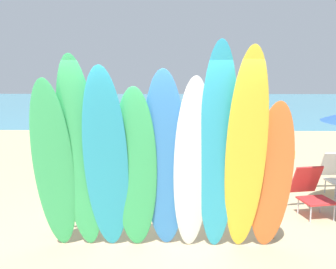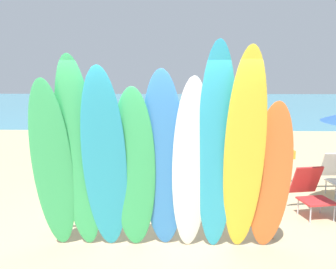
{
  "view_description": "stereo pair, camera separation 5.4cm",
  "coord_description": "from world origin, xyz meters",
  "px_view_note": "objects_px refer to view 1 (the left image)",
  "views": [
    {
      "loc": [
        0.17,
        -4.88,
        2.28
      ],
      "look_at": [
        0.0,
        1.78,
        1.24
      ],
      "focal_mm": 37.72,
      "sensor_mm": 36.0,
      "label": 1
    },
    {
      "loc": [
        0.22,
        -4.88,
        2.28
      ],
      "look_at": [
        0.0,
        1.78,
        1.24
      ],
      "focal_mm": 37.72,
      "sensor_mm": 36.0,
      "label": 2
    }
  ],
  "objects_px": {
    "beachgoer_midbeach": "(90,123)",
    "beach_chair_red": "(311,189)",
    "surfboard_yellow_7": "(245,158)",
    "surfboard_green_3": "(135,172)",
    "surfboard_blue_4": "(165,164)",
    "surfboard_orange_8": "(272,179)",
    "beachgoer_near_rack": "(284,145)",
    "beachgoer_photographing": "(79,139)",
    "surfboard_teal_2": "(106,165)",
    "surfboard_rack": "(165,206)",
    "surfboard_green_0": "(54,169)",
    "surfboard_green_1": "(80,159)",
    "distant_boat": "(209,116)",
    "surfboard_white_5": "(192,168)",
    "surfboard_teal_6": "(218,154)"
  },
  "relations": [
    {
      "from": "beachgoer_midbeach",
      "to": "beach_chair_red",
      "type": "xyz_separation_m",
      "value": [
        5.07,
        -5.25,
        -0.47
      ]
    },
    {
      "from": "surfboard_yellow_7",
      "to": "beach_chair_red",
      "type": "distance_m",
      "value": 2.36
    },
    {
      "from": "surfboard_green_3",
      "to": "surfboard_blue_4",
      "type": "relative_size",
      "value": 0.92
    },
    {
      "from": "surfboard_orange_8",
      "to": "beachgoer_near_rack",
      "type": "xyz_separation_m",
      "value": [
        1.11,
        3.16,
        -0.14
      ]
    },
    {
      "from": "beachgoer_photographing",
      "to": "surfboard_yellow_7",
      "type": "bearing_deg",
      "value": 61.73
    },
    {
      "from": "beachgoer_near_rack",
      "to": "surfboard_teal_2",
      "type": "bearing_deg",
      "value": 145.73
    },
    {
      "from": "surfboard_yellow_7",
      "to": "beachgoer_photographing",
      "type": "height_order",
      "value": "surfboard_yellow_7"
    },
    {
      "from": "surfboard_rack",
      "to": "surfboard_green_3",
      "type": "xyz_separation_m",
      "value": [
        -0.36,
        -0.52,
        0.63
      ]
    },
    {
      "from": "surfboard_teal_2",
      "to": "surfboard_green_0",
      "type": "bearing_deg",
      "value": 173.64
    },
    {
      "from": "beachgoer_near_rack",
      "to": "beachgoer_midbeach",
      "type": "xyz_separation_m",
      "value": [
        -5.12,
        3.53,
        0.02
      ]
    },
    {
      "from": "surfboard_green_1",
      "to": "surfboard_teal_2",
      "type": "distance_m",
      "value": 0.35
    },
    {
      "from": "surfboard_blue_4",
      "to": "beachgoer_photographing",
      "type": "height_order",
      "value": "surfboard_blue_4"
    },
    {
      "from": "surfboard_yellow_7",
      "to": "surfboard_rack",
      "type": "bearing_deg",
      "value": 150.15
    },
    {
      "from": "beach_chair_red",
      "to": "distant_boat",
      "type": "xyz_separation_m",
      "value": [
        -0.35,
        15.2,
        -0.3
      ]
    },
    {
      "from": "surfboard_white_5",
      "to": "surfboard_rack",
      "type": "bearing_deg",
      "value": 120.53
    },
    {
      "from": "beachgoer_midbeach",
      "to": "surfboard_green_3",
      "type": "bearing_deg",
      "value": -164.43
    },
    {
      "from": "surfboard_green_3",
      "to": "beachgoer_near_rack",
      "type": "relative_size",
      "value": 1.48
    },
    {
      "from": "surfboard_teal_2",
      "to": "surfboard_white_5",
      "type": "height_order",
      "value": "surfboard_teal_2"
    },
    {
      "from": "surfboard_teal_2",
      "to": "beach_chair_red",
      "type": "relative_size",
      "value": 3.12
    },
    {
      "from": "surfboard_green_0",
      "to": "beach_chair_red",
      "type": "bearing_deg",
      "value": 17.31
    },
    {
      "from": "surfboard_green_1",
      "to": "beach_chair_red",
      "type": "bearing_deg",
      "value": 25.19
    },
    {
      "from": "surfboard_green_0",
      "to": "surfboard_green_1",
      "type": "distance_m",
      "value": 0.36
    },
    {
      "from": "surfboard_green_0",
      "to": "beachgoer_near_rack",
      "type": "distance_m",
      "value": 5.09
    },
    {
      "from": "beachgoer_midbeach",
      "to": "distant_boat",
      "type": "bearing_deg",
      "value": -28.4
    },
    {
      "from": "surfboard_teal_2",
      "to": "beachgoer_midbeach",
      "type": "xyz_separation_m",
      "value": [
        -1.91,
        6.84,
        -0.33
      ]
    },
    {
      "from": "beachgoer_near_rack",
      "to": "surfboard_white_5",
      "type": "bearing_deg",
      "value": 156.15
    },
    {
      "from": "surfboard_yellow_7",
      "to": "beachgoer_midbeach",
      "type": "distance_m",
      "value": 7.79
    },
    {
      "from": "surfboard_green_0",
      "to": "surfboard_orange_8",
      "type": "relative_size",
      "value": 1.14
    },
    {
      "from": "surfboard_green_1",
      "to": "surfboard_teal_2",
      "type": "xyz_separation_m",
      "value": [
        0.34,
        -0.06,
        -0.07
      ]
    },
    {
      "from": "surfboard_green_1",
      "to": "surfboard_orange_8",
      "type": "height_order",
      "value": "surfboard_green_1"
    },
    {
      "from": "surfboard_green_1",
      "to": "surfboard_teal_6",
      "type": "xyz_separation_m",
      "value": [
        1.73,
        -0.01,
        0.07
      ]
    },
    {
      "from": "surfboard_orange_8",
      "to": "surfboard_rack",
      "type": "bearing_deg",
      "value": 161.87
    },
    {
      "from": "surfboard_green_0",
      "to": "beachgoer_midbeach",
      "type": "xyz_separation_m",
      "value": [
        -1.23,
        6.8,
        -0.26
      ]
    },
    {
      "from": "beachgoer_midbeach",
      "to": "surfboard_green_0",
      "type": "bearing_deg",
      "value": -172.68
    },
    {
      "from": "surfboard_yellow_7",
      "to": "beachgoer_photographing",
      "type": "bearing_deg",
      "value": 133.09
    },
    {
      "from": "surfboard_orange_8",
      "to": "beach_chair_red",
      "type": "distance_m",
      "value": 1.89
    },
    {
      "from": "surfboard_white_5",
      "to": "beachgoer_near_rack",
      "type": "distance_m",
      "value": 3.86
    },
    {
      "from": "surfboard_green_3",
      "to": "surfboard_yellow_7",
      "type": "distance_m",
      "value": 1.39
    },
    {
      "from": "distant_boat",
      "to": "surfboard_yellow_7",
      "type": "bearing_deg",
      "value": -93.75
    },
    {
      "from": "surfboard_green_1",
      "to": "beachgoer_near_rack",
      "type": "xyz_separation_m",
      "value": [
        3.55,
        3.25,
        -0.41
      ]
    },
    {
      "from": "surfboard_blue_4",
      "to": "distant_boat",
      "type": "distance_m",
      "value": 16.82
    },
    {
      "from": "surfboard_green_1",
      "to": "beachgoer_midbeach",
      "type": "distance_m",
      "value": 6.97
    },
    {
      "from": "surfboard_rack",
      "to": "beachgoer_photographing",
      "type": "distance_m",
      "value": 3.68
    },
    {
      "from": "distant_boat",
      "to": "beachgoer_photographing",
      "type": "bearing_deg",
      "value": -107.6
    },
    {
      "from": "surfboard_teal_6",
      "to": "surfboard_orange_8",
      "type": "bearing_deg",
      "value": 11.27
    },
    {
      "from": "surfboard_green_3",
      "to": "surfboard_blue_4",
      "type": "height_order",
      "value": "surfboard_blue_4"
    },
    {
      "from": "surfboard_green_3",
      "to": "surfboard_orange_8",
      "type": "distance_m",
      "value": 1.75
    },
    {
      "from": "surfboard_rack",
      "to": "surfboard_green_1",
      "type": "relative_size",
      "value": 1.22
    },
    {
      "from": "surfboard_white_5",
      "to": "surfboard_green_3",
      "type": "bearing_deg",
      "value": 175.48
    },
    {
      "from": "surfboard_green_1",
      "to": "surfboard_blue_4",
      "type": "distance_m",
      "value": 1.07
    }
  ]
}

